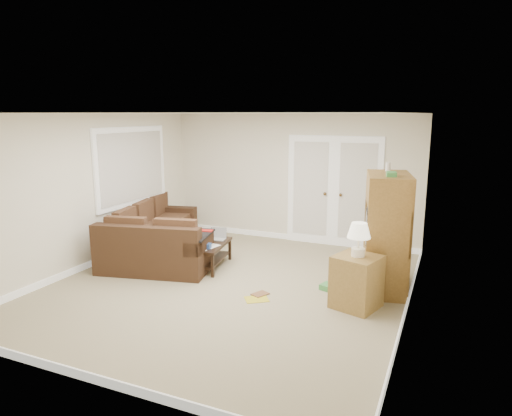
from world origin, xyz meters
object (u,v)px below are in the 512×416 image
at_px(coffee_table, 210,254).
at_px(tv_armoire, 386,232).
at_px(side_cabinet, 357,277).
at_px(sectional_sofa, 155,240).

xyz_separation_m(coffee_table, tv_armoire, (2.77, 0.16, 0.63)).
xyz_separation_m(coffee_table, side_cabinet, (2.54, -0.65, 0.19)).
distance_m(coffee_table, tv_armoire, 2.85).
height_order(sectional_sofa, tv_armoire, tv_armoire).
bearing_deg(sectional_sofa, coffee_table, -13.90).
height_order(coffee_table, tv_armoire, tv_armoire).
height_order(sectional_sofa, side_cabinet, side_cabinet).
height_order(sectional_sofa, coffee_table, sectional_sofa).
relative_size(tv_armoire, side_cabinet, 1.58).
bearing_deg(side_cabinet, tv_armoire, 91.37).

